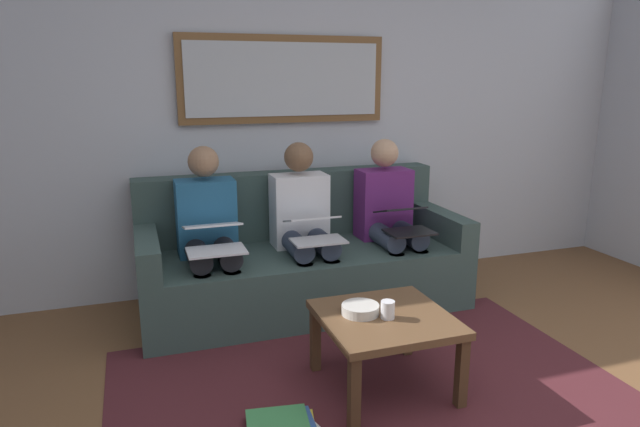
{
  "coord_description": "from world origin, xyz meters",
  "views": [
    {
      "loc": [
        1.07,
        1.46,
        1.58
      ],
      "look_at": [
        0.0,
        -1.7,
        0.75
      ],
      "focal_mm": 31.36,
      "sensor_mm": 36.0,
      "label": 1
    }
  ],
  "objects_px": {
    "laptop_silver": "(315,228)",
    "laptop_white": "(214,236)",
    "couch": "(301,260)",
    "cup": "(388,310)",
    "bowl": "(360,309)",
    "magazine_stack": "(283,425)",
    "laptop_black": "(404,219)",
    "person_right": "(209,230)",
    "framed_mirror": "(284,79)",
    "person_left": "(389,215)",
    "coffee_table": "(385,325)",
    "person_middle": "(304,222)"
  },
  "relations": [
    {
      "from": "bowl",
      "to": "person_left",
      "type": "bearing_deg",
      "value": -121.73
    },
    {
      "from": "cup",
      "to": "laptop_white",
      "type": "distance_m",
      "value": 1.2
    },
    {
      "from": "laptop_black",
      "to": "couch",
      "type": "bearing_deg",
      "value": -25.56
    },
    {
      "from": "person_middle",
      "to": "cup",
      "type": "bearing_deg",
      "value": 93.48
    },
    {
      "from": "cup",
      "to": "person_right",
      "type": "bearing_deg",
      "value": -58.98
    },
    {
      "from": "person_left",
      "to": "magazine_stack",
      "type": "bearing_deg",
      "value": 49.27
    },
    {
      "from": "framed_mirror",
      "to": "coffee_table",
      "type": "relative_size",
      "value": 2.35
    },
    {
      "from": "magazine_stack",
      "to": "laptop_black",
      "type": "bearing_deg",
      "value": -136.3
    },
    {
      "from": "couch",
      "to": "framed_mirror",
      "type": "relative_size",
      "value": 1.46
    },
    {
      "from": "couch",
      "to": "person_middle",
      "type": "relative_size",
      "value": 1.93
    },
    {
      "from": "cup",
      "to": "laptop_silver",
      "type": "relative_size",
      "value": 0.26
    },
    {
      "from": "cup",
      "to": "magazine_stack",
      "type": "height_order",
      "value": "cup"
    },
    {
      "from": "couch",
      "to": "person_left",
      "type": "relative_size",
      "value": 1.93
    },
    {
      "from": "laptop_silver",
      "to": "couch",
      "type": "bearing_deg",
      "value": -90.0
    },
    {
      "from": "magazine_stack",
      "to": "framed_mirror",
      "type": "bearing_deg",
      "value": -105.99
    },
    {
      "from": "cup",
      "to": "laptop_silver",
      "type": "height_order",
      "value": "laptop_silver"
    },
    {
      "from": "laptop_white",
      "to": "couch",
      "type": "bearing_deg",
      "value": -154.16
    },
    {
      "from": "cup",
      "to": "magazine_stack",
      "type": "bearing_deg",
      "value": 15.04
    },
    {
      "from": "laptop_black",
      "to": "person_left",
      "type": "bearing_deg",
      "value": -90.0
    },
    {
      "from": "framed_mirror",
      "to": "person_left",
      "type": "relative_size",
      "value": 1.32
    },
    {
      "from": "person_left",
      "to": "person_middle",
      "type": "bearing_deg",
      "value": 0.0
    },
    {
      "from": "laptop_black",
      "to": "person_right",
      "type": "relative_size",
      "value": 0.33
    },
    {
      "from": "coffee_table",
      "to": "magazine_stack",
      "type": "distance_m",
      "value": 0.7
    },
    {
      "from": "person_right",
      "to": "person_middle",
      "type": "bearing_deg",
      "value": 180.0
    },
    {
      "from": "framed_mirror",
      "to": "laptop_black",
      "type": "relative_size",
      "value": 4.02
    },
    {
      "from": "coffee_table",
      "to": "magazine_stack",
      "type": "relative_size",
      "value": 1.86
    },
    {
      "from": "coffee_table",
      "to": "cup",
      "type": "xyz_separation_m",
      "value": [
        0.0,
        0.04,
        0.1
      ]
    },
    {
      "from": "framed_mirror",
      "to": "laptop_white",
      "type": "xyz_separation_m",
      "value": [
        0.64,
        0.7,
        -0.92
      ]
    },
    {
      "from": "laptop_white",
      "to": "person_middle",
      "type": "bearing_deg",
      "value": -159.35
    },
    {
      "from": "laptop_white",
      "to": "magazine_stack",
      "type": "distance_m",
      "value": 1.26
    },
    {
      "from": "laptop_black",
      "to": "magazine_stack",
      "type": "distance_m",
      "value": 1.71
    },
    {
      "from": "coffee_table",
      "to": "laptop_black",
      "type": "distance_m",
      "value": 1.11
    },
    {
      "from": "laptop_silver",
      "to": "laptop_white",
      "type": "relative_size",
      "value": 0.93
    },
    {
      "from": "person_middle",
      "to": "bowl",
      "type": "bearing_deg",
      "value": 88.06
    },
    {
      "from": "cup",
      "to": "laptop_black",
      "type": "distance_m",
      "value": 1.12
    },
    {
      "from": "laptop_white",
      "to": "magazine_stack",
      "type": "height_order",
      "value": "laptop_white"
    },
    {
      "from": "coffee_table",
      "to": "laptop_silver",
      "type": "distance_m",
      "value": 0.95
    },
    {
      "from": "cup",
      "to": "bowl",
      "type": "relative_size",
      "value": 0.47
    },
    {
      "from": "person_left",
      "to": "laptop_white",
      "type": "relative_size",
      "value": 3.08
    },
    {
      "from": "couch",
      "to": "laptop_silver",
      "type": "xyz_separation_m",
      "value": [
        0.0,
        0.31,
        0.32
      ]
    },
    {
      "from": "magazine_stack",
      "to": "couch",
      "type": "bearing_deg",
      "value": -110.08
    },
    {
      "from": "person_left",
      "to": "laptop_black",
      "type": "bearing_deg",
      "value": 90.0
    },
    {
      "from": "coffee_table",
      "to": "cup",
      "type": "height_order",
      "value": "cup"
    },
    {
      "from": "bowl",
      "to": "person_left",
      "type": "height_order",
      "value": "person_left"
    },
    {
      "from": "bowl",
      "to": "laptop_black",
      "type": "xyz_separation_m",
      "value": [
        -0.68,
        -0.86,
        0.2
      ]
    },
    {
      "from": "bowl",
      "to": "laptop_black",
      "type": "bearing_deg",
      "value": -128.3
    },
    {
      "from": "coffee_table",
      "to": "laptop_black",
      "type": "bearing_deg",
      "value": -121.71
    },
    {
      "from": "framed_mirror",
      "to": "magazine_stack",
      "type": "height_order",
      "value": "framed_mirror"
    },
    {
      "from": "cup",
      "to": "person_right",
      "type": "relative_size",
      "value": 0.08
    },
    {
      "from": "cup",
      "to": "laptop_white",
      "type": "height_order",
      "value": "laptop_white"
    }
  ]
}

